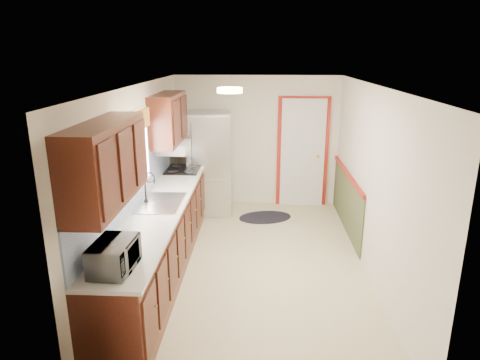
# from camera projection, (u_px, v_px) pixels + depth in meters

# --- Properties ---
(room_shell) EXTENTS (3.20, 5.20, 2.52)m
(room_shell) POSITION_uv_depth(u_px,v_px,m) (255.00, 180.00, 5.51)
(room_shell) COLOR beige
(room_shell) RESTS_ON ground
(kitchen_run) EXTENTS (0.63, 4.00, 2.20)m
(kitchen_run) POSITION_uv_depth(u_px,v_px,m) (156.00, 215.00, 5.40)
(kitchen_run) COLOR #3D160D
(kitchen_run) RESTS_ON ground
(back_wall_trim) EXTENTS (1.12, 2.30, 2.08)m
(back_wall_trim) POSITION_uv_depth(u_px,v_px,m) (311.00, 162.00, 7.67)
(back_wall_trim) COLOR maroon
(back_wall_trim) RESTS_ON ground
(ceiling_fixture) EXTENTS (0.30, 0.30, 0.06)m
(ceiling_fixture) POSITION_uv_depth(u_px,v_px,m) (230.00, 90.00, 5.00)
(ceiling_fixture) COLOR #FFD88C
(ceiling_fixture) RESTS_ON room_shell
(microwave) EXTENTS (0.30, 0.50, 0.33)m
(microwave) POSITION_uv_depth(u_px,v_px,m) (114.00, 253.00, 3.73)
(microwave) COLOR white
(microwave) RESTS_ON kitchen_run
(refrigerator) EXTENTS (0.81, 0.78, 1.81)m
(refrigerator) POSITION_uv_depth(u_px,v_px,m) (210.00, 163.00, 7.60)
(refrigerator) COLOR #B7B7BC
(refrigerator) RESTS_ON ground
(rug) EXTENTS (1.04, 0.81, 0.01)m
(rug) POSITION_uv_depth(u_px,v_px,m) (265.00, 217.00, 7.51)
(rug) COLOR black
(rug) RESTS_ON ground
(cooktop) EXTENTS (0.53, 0.64, 0.02)m
(cooktop) POSITION_uv_depth(u_px,v_px,m) (183.00, 169.00, 6.98)
(cooktop) COLOR black
(cooktop) RESTS_ON kitchen_run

